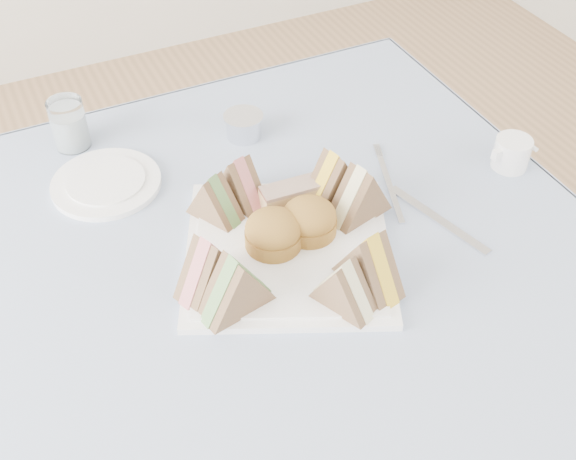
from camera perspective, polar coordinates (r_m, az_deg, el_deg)
name	(u,v)px	position (r m, az deg, el deg)	size (l,w,h in m)	color
table	(280,398)	(1.39, -0.66, -13.14)	(0.90, 0.90, 0.74)	brown
tablecloth	(278,260)	(1.10, -0.81, -2.36)	(1.02, 1.02, 0.01)	#9BB3CA
serving_plate	(288,251)	(1.10, 0.00, -1.67)	(0.31, 0.31, 0.01)	white
sandwich_fl_a	(208,263)	(1.02, -6.32, -2.65)	(0.10, 0.05, 0.09)	#826042
sandwich_fl_b	(235,283)	(0.98, -4.19, -4.20)	(0.11, 0.05, 0.09)	#826042
sandwich_fr_a	(370,260)	(1.02, 6.49, -2.38)	(0.11, 0.05, 0.10)	#826042
sandwich_fr_b	(344,284)	(0.99, 4.45, -4.28)	(0.09, 0.04, 0.08)	#826042
sandwich_bl_a	(214,197)	(1.13, -5.86, 2.61)	(0.09, 0.04, 0.08)	#826042
sandwich_bl_b	(240,180)	(1.15, -3.83, 3.98)	(0.10, 0.04, 0.09)	#826042
sandwich_br_a	(360,192)	(1.13, 5.70, 3.02)	(0.11, 0.05, 0.09)	#826042
sandwich_br_b	(333,177)	(1.15, 3.58, 4.23)	(0.10, 0.05, 0.09)	#826042
scone_left	(273,232)	(1.08, -1.18, -0.15)	(0.09, 0.09, 0.06)	#9E6C28
scone_right	(309,219)	(1.10, 1.68, 0.85)	(0.09, 0.09, 0.06)	#9E6C28
pastry_slice	(290,197)	(1.15, 0.17, 2.64)	(0.09, 0.04, 0.04)	tan
side_plate	(106,183)	(1.26, -14.17, 3.60)	(0.18, 0.18, 0.01)	white
water_glass	(69,124)	(1.34, -16.92, 8.02)	(0.06, 0.06, 0.09)	white
tea_strainer	(244,127)	(1.33, -3.51, 8.15)	(0.07, 0.07, 0.04)	silver
knife	(438,219)	(1.18, 11.76, 0.84)	(0.02, 0.20, 0.00)	silver
fork	(390,188)	(1.23, 8.09, 3.27)	(0.01, 0.18, 0.00)	silver
creamer_jug	(512,153)	(1.31, 17.26, 5.82)	(0.06, 0.06, 0.06)	white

